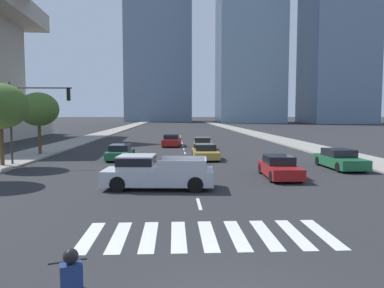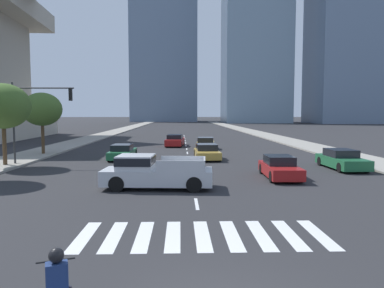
% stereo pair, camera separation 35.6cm
% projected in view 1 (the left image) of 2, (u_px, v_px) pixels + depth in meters
% --- Properties ---
extents(sidewalk_east, '(4.00, 260.00, 0.15)m').
position_uv_depth(sidewalk_east, '(321.00, 150.00, 37.40)').
color(sidewalk_east, gray).
rests_on(sidewalk_east, ground).
extents(sidewalk_west, '(4.00, 260.00, 0.15)m').
position_uv_depth(sidewalk_west, '(42.00, 151.00, 36.06)').
color(sidewalk_west, gray).
rests_on(sidewalk_west, ground).
extents(crosswalk_near, '(7.65, 2.92, 0.01)m').
position_uv_depth(crosswalk_near, '(208.00, 235.00, 11.42)').
color(crosswalk_near, silver).
rests_on(crosswalk_near, ground).
extents(lane_divider_center, '(0.14, 50.00, 0.01)m').
position_uv_depth(lane_divider_center, '(184.00, 149.00, 39.29)').
color(lane_divider_center, silver).
rests_on(lane_divider_center, ground).
extents(pickup_truck, '(5.57, 2.41, 1.67)m').
position_uv_depth(pickup_truck, '(153.00, 172.00, 18.51)').
color(pickup_truck, '#B7BABF').
rests_on(pickup_truck, ground).
extents(sedan_gold_0, '(2.00, 4.62, 1.23)m').
position_uv_depth(sedan_gold_0, '(205.00, 152.00, 30.57)').
color(sedan_gold_0, '#B28E38').
rests_on(sedan_gold_0, ground).
extents(sedan_red_1, '(1.90, 4.49, 1.28)m').
position_uv_depth(sedan_red_1, '(279.00, 168.00, 21.71)').
color(sedan_red_1, maroon).
rests_on(sedan_red_1, ground).
extents(sedan_red_2, '(2.28, 4.87, 1.33)m').
position_uv_depth(sedan_red_2, '(172.00, 141.00, 42.58)').
color(sedan_red_2, maroon).
rests_on(sedan_red_2, ground).
extents(sedan_green_3, '(1.99, 4.77, 1.31)m').
position_uv_depth(sedan_green_3, '(340.00, 160.00, 25.34)').
color(sedan_green_3, '#1E6038').
rests_on(sedan_green_3, ground).
extents(sedan_green_4, '(1.88, 4.67, 1.24)m').
position_uv_depth(sedan_green_4, '(120.00, 152.00, 30.28)').
color(sedan_green_4, '#1E6038').
rests_on(sedan_green_4, ground).
extents(sedan_gold_5, '(2.23, 4.68, 1.24)m').
position_uv_depth(sedan_gold_5, '(203.00, 144.00, 39.00)').
color(sedan_gold_5, '#B28E38').
rests_on(sedan_gold_5, ground).
extents(traffic_signal_far, '(4.64, 0.28, 5.80)m').
position_uv_depth(traffic_signal_far, '(34.00, 108.00, 26.36)').
color(traffic_signal_far, '#333335').
rests_on(traffic_signal_far, sidewalk_west).
extents(street_tree_second, '(3.72, 3.72, 5.69)m').
position_uv_depth(street_tree_second, '(0.00, 106.00, 25.59)').
color(street_tree_second, '#4C3823').
rests_on(street_tree_second, sidewalk_west).
extents(street_tree_third, '(3.49, 3.49, 5.45)m').
position_uv_depth(street_tree_third, '(39.00, 109.00, 32.88)').
color(street_tree_third, '#4C3823').
rests_on(street_tree_third, sidewalk_west).
extents(office_tower_left_skyline, '(29.92, 28.52, 110.66)m').
position_uv_depth(office_tower_left_skyline, '(159.00, 16.00, 173.97)').
color(office_tower_left_skyline, slate).
rests_on(office_tower_left_skyline, ground).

